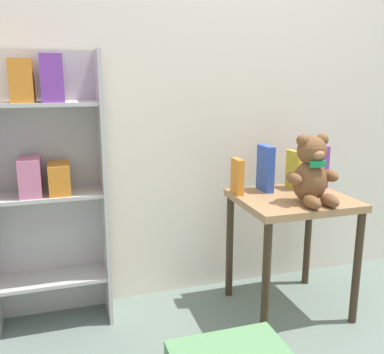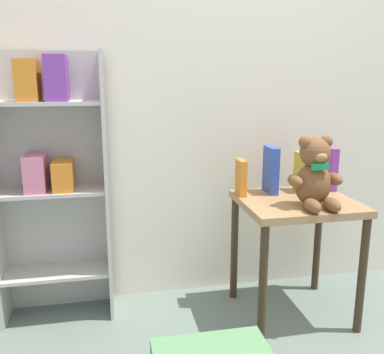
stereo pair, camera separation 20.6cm
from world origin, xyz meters
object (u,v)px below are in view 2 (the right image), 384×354
at_px(book_standing_blue, 271,170).
at_px(book_standing_purple, 329,169).
at_px(display_table, 296,219).
at_px(book_standing_yellow, 301,172).
at_px(teddy_bear, 315,175).
at_px(bookshelf_side, 51,171).
at_px(book_standing_orange, 241,178).

relative_size(book_standing_blue, book_standing_purple, 1.06).
bearing_deg(display_table, book_standing_purple, 31.08).
xyz_separation_m(display_table, book_standing_yellow, (0.08, 0.15, 0.21)).
distance_m(display_table, teddy_bear, 0.28).
relative_size(bookshelf_side, teddy_bear, 4.02).
bearing_deg(book_standing_purple, book_standing_blue, 179.96).
relative_size(bookshelf_side, book_standing_blue, 5.51).
bearing_deg(bookshelf_side, book_standing_purple, -4.33).
relative_size(book_standing_blue, book_standing_yellow, 1.17).
distance_m(teddy_bear, book_standing_orange, 0.38).
height_order(teddy_bear, book_standing_purple, teddy_bear).
distance_m(bookshelf_side, book_standing_yellow, 1.30).
distance_m(teddy_bear, book_standing_yellow, 0.28).
bearing_deg(book_standing_blue, book_standing_purple, -0.77).
height_order(bookshelf_side, book_standing_orange, bookshelf_side).
bearing_deg(book_standing_yellow, book_standing_orange, 179.06).
distance_m(book_standing_orange, book_standing_yellow, 0.34).
relative_size(display_table, book_standing_blue, 2.56).
bearing_deg(display_table, book_standing_yellow, 60.70).
distance_m(book_standing_orange, book_standing_purple, 0.50).
height_order(teddy_bear, book_standing_orange, teddy_bear).
relative_size(book_standing_orange, book_standing_yellow, 0.89).
bearing_deg(book_standing_yellow, book_standing_blue, 176.26).
bearing_deg(book_standing_purple, display_table, -148.70).
height_order(display_table, teddy_bear, teddy_bear).
relative_size(teddy_bear, book_standing_orange, 1.81).
bearing_deg(teddy_bear, book_standing_orange, 137.02).
xyz_separation_m(display_table, teddy_bear, (0.03, -0.12, 0.26)).
distance_m(book_standing_orange, book_standing_blue, 0.17).
bearing_deg(teddy_bear, bookshelf_side, 162.86).
bearing_deg(display_table, book_standing_orange, 150.80).
bearing_deg(book_standing_yellow, teddy_bear, -104.75).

